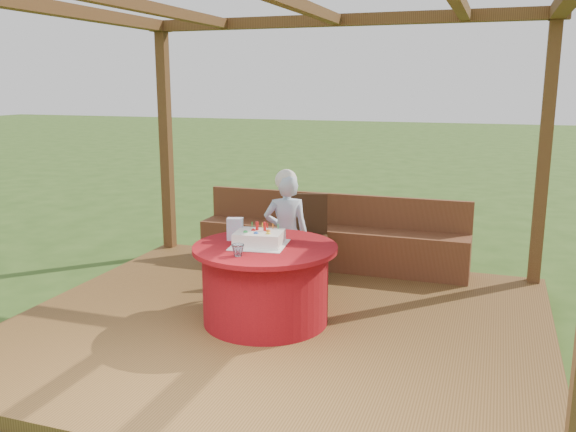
# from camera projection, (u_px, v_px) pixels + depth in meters

# --- Properties ---
(ground) EXTENTS (60.00, 60.00, 0.00)m
(ground) POSITION_uv_depth(u_px,v_px,m) (279.00, 334.00, 5.28)
(ground) COLOR #2B4A18
(ground) RESTS_ON ground
(deck) EXTENTS (4.50, 4.00, 0.12)m
(deck) POSITION_uv_depth(u_px,v_px,m) (279.00, 328.00, 5.27)
(deck) COLOR brown
(deck) RESTS_ON ground
(pergola) EXTENTS (4.50, 4.00, 2.72)m
(pergola) POSITION_uv_depth(u_px,v_px,m) (278.00, 47.00, 4.77)
(pergola) COLOR brown
(pergola) RESTS_ON deck
(bench) EXTENTS (3.00, 0.42, 0.80)m
(bench) POSITION_uv_depth(u_px,v_px,m) (331.00, 243.00, 6.79)
(bench) COLOR brown
(bench) RESTS_ON deck
(table) EXTENTS (1.22, 1.22, 0.67)m
(table) POSITION_uv_depth(u_px,v_px,m) (265.00, 283.00, 5.19)
(table) COLOR maroon
(table) RESTS_ON deck
(chair) EXTENTS (0.56, 0.56, 0.90)m
(chair) POSITION_uv_depth(u_px,v_px,m) (306.00, 234.00, 6.23)
(chair) COLOR #362011
(chair) RESTS_ON deck
(elderly_woman) EXTENTS (0.50, 0.42, 1.22)m
(elderly_woman) POSITION_uv_depth(u_px,v_px,m) (286.00, 231.00, 5.86)
(elderly_woman) COLOR #9ABCE5
(elderly_woman) RESTS_ON deck
(birthday_cake) EXTENTS (0.50, 0.50, 0.19)m
(birthday_cake) POSITION_uv_depth(u_px,v_px,m) (259.00, 238.00, 5.12)
(birthday_cake) COLOR white
(birthday_cake) RESTS_ON table
(gift_bag) EXTENTS (0.15, 0.12, 0.19)m
(gift_bag) POSITION_uv_depth(u_px,v_px,m) (235.00, 229.00, 5.29)
(gift_bag) COLOR #E996CF
(gift_bag) RESTS_ON table
(drinking_glass) EXTENTS (0.11, 0.11, 0.10)m
(drinking_glass) POSITION_uv_depth(u_px,v_px,m) (238.00, 250.00, 4.80)
(drinking_glass) COLOR white
(drinking_glass) RESTS_ON table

